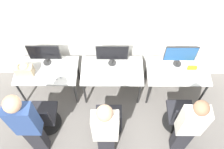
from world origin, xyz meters
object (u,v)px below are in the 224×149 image
object	(u,v)px
person_center	(106,132)
keyboard_right	(179,75)
mouse_right	(197,74)
office_chair_right	(180,117)
person_left	(28,125)
handbag	(24,71)
office_chair_left	(44,118)
keyboard_left	(45,75)
monitor_left	(44,53)
office_chair_center	(109,122)
monitor_center	(112,54)
mouse_center	(130,73)
mouse_left	(61,76)
keyboard_center	(112,74)
monitor_right	(180,55)
person_right	(189,126)

from	to	relation	value
person_center	keyboard_right	world-z (taller)	person_center
mouse_right	office_chair_right	world-z (taller)	office_chair_right
person_left	handbag	xyz separation A→B (m)	(-0.29, 1.02, -0.13)
office_chair_left	keyboard_right	size ratio (longest dim) A/B	1.98
keyboard_left	keyboard_right	size ratio (longest dim) A/B	1.00
person_left	keyboard_right	bearing A→B (deg)	23.32
person_center	mouse_right	bearing A→B (deg)	35.60
monitor_left	office_chair_center	xyz separation A→B (m)	(1.10, -0.98, -0.60)
monitor_center	mouse_center	bearing A→B (deg)	-36.01
handbag	office_chair_right	bearing A→B (deg)	-13.23
person_left	mouse_right	distance (m)	2.84
monitor_left	office_chair_right	xyz separation A→B (m)	(2.31, -0.88, -0.60)
mouse_left	keyboard_center	xyz separation A→B (m)	(0.86, 0.06, -0.01)
monitor_left	monitor_right	distance (m)	2.30
keyboard_center	person_right	bearing A→B (deg)	-41.83
office_chair_center	office_chair_right	bearing A→B (deg)	4.74
mouse_left	keyboard_center	size ratio (longest dim) A/B	0.20
mouse_right	mouse_center	bearing A→B (deg)	179.11
office_chair_center	person_left	bearing A→B (deg)	-165.23
keyboard_center	monitor_right	distance (m)	1.20
office_chair_left	monitor_center	size ratio (longest dim) A/B	1.62
mouse_center	person_center	world-z (taller)	person_center
person_center	handbag	size ratio (longest dim) A/B	5.40
keyboard_right	handbag	world-z (taller)	handbag
office_chair_left	mouse_right	world-z (taller)	office_chair_left
mouse_left	keyboard_center	distance (m)	0.87
mouse_left	mouse_center	bearing A→B (deg)	3.47
person_right	keyboard_right	bearing A→B (deg)	88.40
mouse_right	handbag	bearing A→B (deg)	-179.73
mouse_center	monitor_right	size ratio (longest dim) A/B	0.16
person_right	mouse_left	bearing A→B (deg)	154.53
monitor_left	person_right	world-z (taller)	person_right
monitor_center	mouse_right	distance (m)	1.49
monitor_left	office_chair_center	world-z (taller)	monitor_left
office_chair_right	person_left	bearing A→B (deg)	-170.33
person_center	keyboard_right	xyz separation A→B (m)	(1.23, 1.07, -0.17)
monitor_right	mouse_right	world-z (taller)	monitor_right
keyboard_center	monitor_right	xyz separation A→B (m)	(1.15, 0.22, 0.25)
office_chair_left	handbag	size ratio (longest dim) A/B	2.98
keyboard_left	person_center	size ratio (longest dim) A/B	0.28
mouse_center	keyboard_right	world-z (taller)	mouse_center
monitor_left	office_chair_center	size ratio (longest dim) A/B	0.62
keyboard_right	mouse_right	world-z (taller)	mouse_right
monitor_right	person_right	size ratio (longest dim) A/B	0.35
keyboard_center	person_right	distance (m)	1.51
monitor_left	handbag	world-z (taller)	monitor_left
monitor_center	keyboard_center	world-z (taller)	monitor_center
monitor_left	person_right	xyz separation A→B (m)	(2.27, -1.24, -0.12)
monitor_center	keyboard_right	bearing A→B (deg)	-12.81
office_chair_left	person_center	world-z (taller)	person_center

